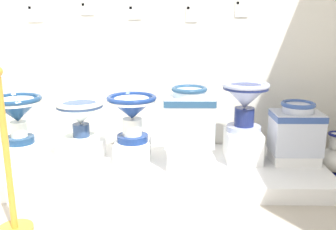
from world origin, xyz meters
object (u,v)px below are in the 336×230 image
Objects in this scene: plinth_block_slender_white at (293,157)px; antique_toilet_squat_floral at (245,99)px; plinth_block_broad_patterned at (188,154)px; antique_toilet_slender_white at (296,127)px; info_placard_first at (35,13)px; stanchion_post_near_left at (9,180)px; plinth_block_tall_cobalt at (21,154)px; plinth_block_squat_floral at (243,145)px; antique_toilet_tall_cobalt at (17,111)px; antique_toilet_broad_patterned at (189,115)px; plinth_block_rightmost at (82,151)px; antique_toilet_rightmost at (80,115)px; decorative_vase_corner at (335,158)px; info_placard_fourth at (192,13)px; info_placard_second at (87,8)px; info_placard_third at (135,12)px; info_placard_fifth at (242,8)px.

antique_toilet_squat_floral is at bearing 173.97° from plinth_block_slender_white.
antique_toilet_slender_white is (0.90, 0.07, 0.22)m from plinth_block_broad_patterned.
info_placard_first is 1.71m from stanchion_post_near_left.
plinth_block_squat_floral reaches higher than plinth_block_tall_cobalt.
antique_toilet_broad_patterned is (1.38, 0.05, -0.04)m from antique_toilet_tall_cobalt.
plinth_block_squat_floral is at bearing 0.69° from plinth_block_rightmost.
plinth_block_rightmost is at bearing -42.78° from info_placard_first.
antique_toilet_broad_patterned is at bearing -6.19° from antique_toilet_rightmost.
decorative_vase_corner is at bearing 5.32° from plinth_block_slender_white.
info_placard_fourth reaches higher than plinth_block_broad_patterned.
decorative_vase_corner is at bearing -11.21° from info_placard_second.
antique_toilet_broad_patterned is at bearing -175.54° from antique_toilet_slender_white.
plinth_block_rightmost is 0.98m from antique_toilet_broad_patterned.
info_placard_second reaches higher than stanchion_post_near_left.
info_placard_first is (-1.38, 0.53, 0.81)m from antique_toilet_broad_patterned.
plinth_block_slender_white is (0.90, 0.07, -0.05)m from plinth_block_broad_patterned.
plinth_block_slender_white is 3.05× the size of info_placard_third.
antique_toilet_squat_floral is 2.79× the size of info_placard_fourth.
antique_toilet_tall_cobalt is 1.33m from info_placard_third.
info_placard_first is at bearing 100.56° from stanchion_post_near_left.
info_placard_third is 0.51m from info_placard_fourth.
info_placard_fifth reaches higher than plinth_block_tall_cobalt.
info_placard_first reaches higher than plinth_block_slender_white.
antique_toilet_slender_white is 1.16m from info_placard_fifth.
antique_toilet_slender_white is 2.91× the size of info_placard_fourth.
info_placard_second reaches higher than antique_toilet_squat_floral.
plinth_block_slender_white is 0.26m from antique_toilet_slender_white.
info_placard_third reaches higher than antique_toilet_broad_patterned.
antique_toilet_slender_white is 1.35m from info_placard_fourth.
antique_toilet_tall_cobalt is 1.07× the size of plinth_block_broad_patterned.
info_placard_third is at bearing 131.76° from plinth_block_broad_patterned.
antique_toilet_broad_patterned is at bearing -6.19° from plinth_block_rightmost.
info_placard_second is at bearing 149.36° from plinth_block_broad_patterned.
info_placard_third is at bearing 131.76° from antique_toilet_broad_patterned.
stanchion_post_near_left reaches higher than plinth_block_slender_white.
antique_toilet_squat_floral reaches higher than antique_toilet_rightmost.
info_placard_first is at bearing 90.17° from plinth_block_tall_cobalt.
plinth_block_tall_cobalt is 2.28m from info_placard_fifth.
plinth_block_tall_cobalt is 2.87× the size of info_placard_second.
plinth_block_broad_patterned is at bearing -6.19° from plinth_block_rightmost.
info_placard_fifth is (1.40, 0.44, 0.88)m from antique_toilet_rightmost.
plinth_block_rightmost is (0.47, 0.15, -0.02)m from plinth_block_tall_cobalt.
antique_toilet_tall_cobalt is at bearing -147.15° from info_placard_third.
antique_toilet_tall_cobalt is at bearing -129.38° from info_placard_second.
antique_toilet_squat_floral is 0.92m from info_placard_fourth.
stanchion_post_near_left is (0.25, -0.77, 0.13)m from plinth_block_tall_cobalt.
decorative_vase_corner is at bearing 3.32° from plinth_block_tall_cobalt.
plinth_block_broad_patterned is 1.59m from info_placard_second.
antique_toilet_rightmost is 0.96m from stanchion_post_near_left.
info_placard_second is (-1.37, 0.42, 0.74)m from antique_toilet_squat_floral.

